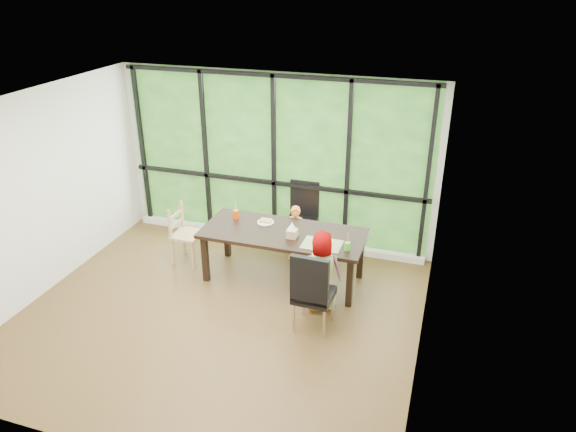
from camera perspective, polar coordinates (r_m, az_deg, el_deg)
The scene contains 22 objects.
ground at distance 7.03m, azimuth -7.37°, elevation -10.45°, with size 5.00×5.00×0.00m, color black.
back_wall at distance 8.27m, azimuth -1.38°, elevation 5.96°, with size 5.00×5.00×0.00m, color silver.
foliage_backdrop at distance 8.25m, azimuth -1.43°, elevation 5.91°, with size 4.80×0.02×2.65m, color #1F501B.
window_mullions at distance 8.22m, azimuth -1.52°, elevation 5.82°, with size 4.80×0.06×2.65m, color black, non-canonical shape.
window_sill at distance 8.70m, azimuth -1.51°, elevation -2.36°, with size 4.80×0.12×0.10m, color silver.
dining_table at distance 7.53m, azimuth -0.49°, elevation -4.24°, with size 2.26×0.95×0.75m, color black.
chair_window_leather at distance 8.25m, azimuth 1.47°, elevation -0.18°, with size 0.46×0.46×1.08m, color black.
chair_interior_leather at distance 6.49m, azimuth 2.80°, elevation -7.83°, with size 0.46×0.46×1.08m, color black.
chair_end_beech at distance 8.07m, azimuth -10.68°, elevation -1.97°, with size 0.42×0.40×0.90m, color #A38053.
child_toddler at distance 7.98m, azimuth 0.79°, elevation -1.91°, with size 0.32×0.21×0.88m, color orange.
child_older at distance 6.84m, azimuth 3.43°, elevation -5.89°, with size 0.54×0.35×1.10m, color slate.
placemat at distance 7.03m, azimuth 3.64°, elevation -3.04°, with size 0.51×0.37×0.01m, color tan.
plate_far at distance 7.61m, azimuth -2.41°, elevation -0.66°, with size 0.24×0.24×0.01m, color white.
plate_near at distance 7.05m, azimuth 3.59°, elevation -2.95°, with size 0.21×0.21×0.01m, color white.
orange_cup at distance 7.75m, azimuth -5.57°, elevation 0.17°, with size 0.08×0.08×0.13m, color #F24700.
green_cup at distance 6.90m, azimuth 6.36°, elevation -3.25°, with size 0.07×0.07×0.11m, color #4CCB1F.
tissue_box at distance 7.18m, azimuth 0.44°, elevation -1.88°, with size 0.14×0.14×0.12m, color tan.
crepe_rolls_far at distance 7.60m, azimuth -2.41°, elevation -0.49°, with size 0.20×0.12×0.04m, color tan, non-canonical shape.
crepe_rolls_near at distance 7.04m, azimuth 3.59°, elevation -2.77°, with size 0.15×0.12×0.04m, color tan, non-canonical shape.
straw_white at distance 7.70m, azimuth -5.60°, elevation 0.87°, with size 0.01×0.01×0.20m, color white.
straw_pink at distance 6.85m, azimuth 6.40°, elevation -2.54°, with size 0.01×0.01×0.20m, color pink.
tissue at distance 7.12m, azimuth 0.44°, elevation -1.06°, with size 0.12×0.12×0.11m, color white.
Camera 1 is at (2.58, -5.12, 4.08)m, focal length 33.33 mm.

